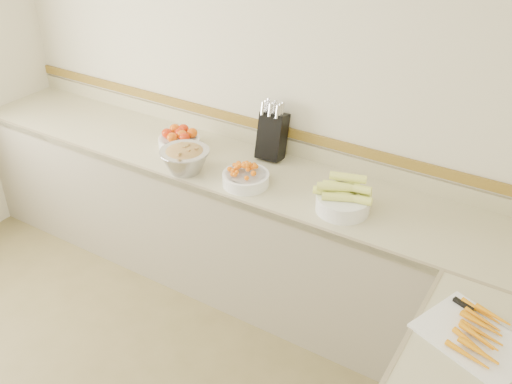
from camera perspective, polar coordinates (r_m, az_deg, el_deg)
The scene contains 8 objects.
back_wall at distance 3.56m, azimuth 0.73°, elevation 10.42°, with size 4.00×4.00×0.00m, color beige.
counter_back at distance 3.72m, azimuth -1.94°, elevation -3.42°, with size 4.00×0.65×1.08m.
knife_block at distance 3.52m, azimuth 1.64°, elevation 5.76°, with size 0.17×0.20×0.38m.
tomato_bowl at distance 3.70m, azimuth -7.67°, elevation 5.22°, with size 0.27×0.27×0.13m.
cherry_tomato_bowl at distance 3.27m, azimuth -1.05°, elevation 1.54°, with size 0.27×0.27×0.14m.
corn_bowl at distance 3.06m, azimuth 8.70°, elevation -0.68°, with size 0.32×0.29×0.21m.
rhubarb_bowl at distance 3.41m, azimuth -7.12°, elevation 3.38°, with size 0.30×0.30×0.17m.
cutting_board at distance 2.49m, azimuth 21.19°, elevation -13.17°, with size 0.51×0.46×0.06m.
Camera 1 is at (1.71, -0.84, 2.59)m, focal length 40.00 mm.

